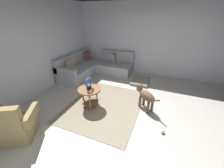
# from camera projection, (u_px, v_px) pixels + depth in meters

# --- Properties ---
(ground_plane) EXTENTS (6.00, 6.00, 0.10)m
(ground_plane) POSITION_uv_depth(u_px,v_px,m) (127.00, 117.00, 3.54)
(ground_plane) COLOR #B7B2A8
(wall_back) EXTENTS (6.00, 0.12, 2.70)m
(wall_back) POSITION_uv_depth(u_px,v_px,m) (28.00, 51.00, 3.88)
(wall_back) COLOR silver
(wall_back) RESTS_ON ground_plane
(wall_right) EXTENTS (0.12, 6.00, 2.70)m
(wall_right) POSITION_uv_depth(u_px,v_px,m) (151.00, 40.00, 5.31)
(wall_right) COLOR silver
(wall_right) RESTS_ON ground_plane
(area_rug) EXTENTS (2.30, 1.90, 0.01)m
(area_rug) POSITION_uv_depth(u_px,v_px,m) (105.00, 105.00, 3.87)
(area_rug) COLOR gray
(area_rug) RESTS_ON ground_plane
(sectional_couch) EXTENTS (2.20, 2.25, 0.88)m
(sectional_couch) POSITION_uv_depth(u_px,v_px,m) (94.00, 68.00, 5.69)
(sectional_couch) COLOR #9EA3A8
(sectional_couch) RESTS_ON ground_plane
(armchair) EXTENTS (0.93, 0.99, 0.88)m
(armchair) POSITION_uv_depth(u_px,v_px,m) (14.00, 126.00, 2.74)
(armchair) COLOR olive
(armchair) RESTS_ON ground_plane
(side_table) EXTENTS (0.60, 0.60, 0.54)m
(side_table) POSITION_uv_depth(u_px,v_px,m) (90.00, 93.00, 3.67)
(side_table) COLOR brown
(side_table) RESTS_ON ground_plane
(torus_sculpture) EXTENTS (0.28, 0.08, 0.33)m
(torus_sculpture) POSITION_uv_depth(u_px,v_px,m) (89.00, 83.00, 3.54)
(torus_sculpture) COLOR black
(torus_sculpture) RESTS_ON side_table
(dog_bed_mat) EXTENTS (0.80, 0.60, 0.09)m
(dog_bed_mat) POSITION_uv_depth(u_px,v_px,m) (141.00, 81.00, 5.15)
(dog_bed_mat) COLOR gray
(dog_bed_mat) RESTS_ON ground_plane
(dog) EXTENTS (0.56, 0.70, 0.63)m
(dog) POSITION_uv_depth(u_px,v_px,m) (146.00, 96.00, 3.60)
(dog) COLOR brown
(dog) RESTS_ON ground_plane
(dog_toy_ball) EXTENTS (0.09, 0.09, 0.09)m
(dog_toy_ball) POSITION_uv_depth(u_px,v_px,m) (162.00, 131.00, 2.98)
(dog_toy_ball) COLOR silver
(dog_toy_ball) RESTS_ON ground_plane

